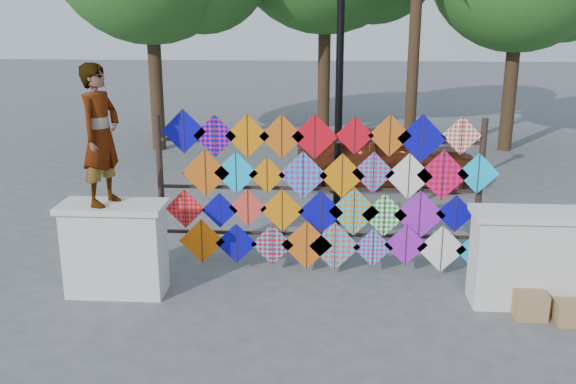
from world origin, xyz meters
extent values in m
plane|color=slate|center=(0.00, 0.00, 0.00)|extent=(80.00, 80.00, 0.00)
cube|color=silver|center=(-2.70, -0.20, 0.60)|extent=(1.30, 0.55, 1.20)
cube|color=silver|center=(-2.70, -0.20, 1.24)|extent=(1.40, 0.65, 0.08)
cube|color=silver|center=(2.70, -0.20, 0.60)|extent=(1.30, 0.55, 1.20)
cube|color=silver|center=(2.70, -0.20, 1.24)|extent=(1.40, 0.65, 0.08)
cylinder|color=black|center=(-2.30, 0.80, 1.15)|extent=(0.09, 0.09, 2.30)
cylinder|color=black|center=(2.30, 0.80, 1.15)|extent=(0.09, 0.09, 2.30)
cube|color=black|center=(0.00, 0.80, 0.55)|extent=(4.60, 0.04, 0.04)
cube|color=black|center=(0.00, 0.80, 1.25)|extent=(4.60, 0.04, 0.04)
cube|color=black|center=(0.00, 0.80, 1.95)|extent=(4.60, 0.04, 0.04)
cube|color=#0A07A9|center=(-1.91, 0.74, 2.08)|extent=(0.65, 0.01, 0.65)
cube|color=black|center=(-1.91, 0.73, 2.08)|extent=(0.01, 0.01, 0.63)
cube|color=#CC137A|center=(-1.47, 0.74, 2.02)|extent=(0.62, 0.01, 0.62)
cube|color=black|center=(-1.47, 0.73, 2.02)|extent=(0.01, 0.01, 0.60)
cube|color=orange|center=(-1.00, 0.74, 2.02)|extent=(0.63, 0.01, 0.63)
cube|color=black|center=(-1.00, 0.73, 2.02)|extent=(0.01, 0.01, 0.62)
cube|color=#D55D13|center=(-0.52, 0.74, 2.02)|extent=(0.64, 0.01, 0.64)
cube|color=black|center=(-0.52, 0.73, 2.02)|extent=(0.01, 0.01, 0.63)
cube|color=red|center=(-0.05, 0.74, 2.02)|extent=(0.65, 0.01, 0.65)
cube|color=black|center=(-0.05, 0.73, 2.02)|extent=(0.01, 0.01, 0.64)
cube|color=red|center=(0.51, 0.74, 2.05)|extent=(0.54, 0.01, 0.54)
cube|color=black|center=(0.51, 0.73, 2.05)|extent=(0.01, 0.01, 0.53)
cube|color=#D55D13|center=(1.00, 0.74, 2.05)|extent=(0.61, 0.01, 0.61)
cube|color=black|center=(1.00, 0.73, 2.05)|extent=(0.01, 0.01, 0.59)
cube|color=#0A07A9|center=(1.44, 0.74, 2.02)|extent=(0.69, 0.01, 0.69)
cube|color=black|center=(1.44, 0.73, 2.02)|extent=(0.01, 0.01, 0.68)
cube|color=white|center=(1.98, 0.74, 2.07)|extent=(0.55, 0.01, 0.55)
cube|color=black|center=(1.98, 0.73, 2.07)|extent=(0.01, 0.01, 0.54)
cube|color=#D55D13|center=(-1.61, 0.70, 1.48)|extent=(0.70, 0.01, 0.70)
cube|color=black|center=(-1.61, 0.69, 1.48)|extent=(0.01, 0.01, 0.69)
cube|color=#0BC6FF|center=(-1.17, 0.70, 1.49)|extent=(0.64, 0.01, 0.64)
cube|color=black|center=(-1.17, 0.69, 1.49)|extent=(0.01, 0.01, 0.62)
cube|color=orange|center=(-0.72, 0.70, 1.46)|extent=(0.53, 0.01, 0.53)
cube|color=black|center=(-0.72, 0.69, 1.46)|extent=(0.01, 0.01, 0.52)
cube|color=purple|center=(-0.21, 0.70, 1.47)|extent=(0.71, 0.01, 0.71)
cube|color=black|center=(-0.21, 0.69, 1.47)|extent=(0.01, 0.01, 0.69)
cube|color=orange|center=(0.35, 0.70, 1.47)|extent=(0.65, 0.01, 0.65)
cube|color=black|center=(0.35, 0.69, 1.47)|extent=(0.01, 0.01, 0.64)
cube|color=#0CBCCE|center=(0.79, 0.70, 1.53)|extent=(0.60, 0.01, 0.60)
cube|color=black|center=(0.79, 0.69, 1.53)|extent=(0.01, 0.01, 0.59)
cube|color=white|center=(1.28, 0.70, 1.48)|extent=(0.67, 0.01, 0.67)
cube|color=black|center=(1.28, 0.69, 1.48)|extent=(0.01, 0.01, 0.66)
cube|color=red|center=(1.75, 0.70, 1.51)|extent=(0.73, 0.01, 0.73)
cube|color=black|center=(1.75, 0.69, 1.51)|extent=(0.01, 0.01, 0.72)
cube|color=#0BC6FF|center=(2.24, 0.70, 1.54)|extent=(0.59, 0.01, 0.59)
cube|color=black|center=(2.24, 0.69, 1.54)|extent=(0.01, 0.01, 0.58)
cube|color=#E73F32|center=(-1.92, 0.66, 0.95)|extent=(0.59, 0.01, 0.59)
cube|color=black|center=(-1.92, 0.65, 0.95)|extent=(0.01, 0.01, 0.58)
cube|color=#0A07A9|center=(-1.42, 0.66, 0.94)|extent=(0.53, 0.01, 0.53)
cube|color=black|center=(-1.42, 0.65, 0.94)|extent=(0.01, 0.01, 0.52)
cube|color=#E73F32|center=(-1.00, 0.66, 0.99)|extent=(0.56, 0.01, 0.56)
cube|color=black|center=(-1.00, 0.65, 0.99)|extent=(0.01, 0.01, 0.55)
cube|color=orange|center=(-0.50, 0.66, 0.96)|extent=(0.64, 0.01, 0.64)
cube|color=black|center=(-0.50, 0.65, 0.96)|extent=(0.01, 0.01, 0.63)
cube|color=#0A07A9|center=(0.05, 0.66, 0.94)|extent=(0.66, 0.01, 0.66)
cube|color=black|center=(0.05, 0.65, 0.94)|extent=(0.01, 0.01, 0.65)
cube|color=#0BC6FF|center=(0.53, 0.66, 0.96)|extent=(0.73, 0.01, 0.73)
cube|color=black|center=(0.53, 0.65, 0.96)|extent=(0.01, 0.01, 0.71)
cube|color=#139C22|center=(0.96, 0.66, 0.91)|extent=(0.65, 0.01, 0.65)
cube|color=black|center=(0.96, 0.65, 0.91)|extent=(0.01, 0.01, 0.64)
cube|color=purple|center=(1.46, 0.66, 0.92)|extent=(0.74, 0.01, 0.74)
cube|color=black|center=(1.46, 0.65, 0.92)|extent=(0.01, 0.01, 0.72)
cube|color=#0A07A9|center=(1.96, 0.66, 0.96)|extent=(0.55, 0.01, 0.55)
cube|color=black|center=(1.96, 0.65, 0.96)|extent=(0.01, 0.01, 0.54)
cube|color=#FF6908|center=(-1.69, 0.62, 0.47)|extent=(0.68, 0.01, 0.68)
cube|color=black|center=(-1.69, 0.61, 0.47)|extent=(0.01, 0.01, 0.67)
cube|color=#0A07A9|center=(-1.18, 0.62, 0.45)|extent=(0.61, 0.01, 0.61)
cube|color=black|center=(-1.18, 0.61, 0.45)|extent=(0.01, 0.01, 0.60)
cube|color=#0BC6FF|center=(-0.65, 0.62, 0.44)|extent=(0.63, 0.01, 0.63)
cube|color=black|center=(-0.65, 0.61, 0.44)|extent=(0.01, 0.01, 0.62)
cube|color=#D55D13|center=(-0.15, 0.62, 0.45)|extent=(0.75, 0.01, 0.75)
cube|color=black|center=(-0.15, 0.61, 0.45)|extent=(0.01, 0.01, 0.74)
cube|color=#0BC6FF|center=(0.26, 0.62, 0.43)|extent=(0.75, 0.01, 0.75)
cube|color=black|center=(0.26, 0.61, 0.43)|extent=(0.01, 0.01, 0.74)
cube|color=#CC137A|center=(0.81, 0.62, 0.43)|extent=(0.58, 0.01, 0.58)
cube|color=black|center=(0.81, 0.61, 0.43)|extent=(0.01, 0.01, 0.57)
cube|color=purple|center=(1.28, 0.62, 0.48)|extent=(0.63, 0.01, 0.63)
cube|color=black|center=(1.28, 0.61, 0.48)|extent=(0.01, 0.01, 0.62)
cube|color=white|center=(1.80, 0.62, 0.43)|extent=(0.71, 0.01, 0.71)
cube|color=black|center=(1.80, 0.61, 0.43)|extent=(0.01, 0.01, 0.70)
cube|color=#0BC6FF|center=(2.26, 0.62, 0.41)|extent=(0.53, 0.01, 0.53)
cube|color=black|center=(2.26, 0.61, 0.41)|extent=(0.01, 0.01, 0.52)
cylinder|color=#3F281B|center=(-4.50, 9.00, 1.93)|extent=(0.36, 0.36, 3.85)
cylinder|color=#3F281B|center=(0.00, 11.00, 2.06)|extent=(0.36, 0.36, 4.12)
cylinder|color=#3F281B|center=(5.00, 9.50, 1.79)|extent=(0.36, 0.36, 3.58)
cylinder|color=#3F281B|center=(2.20, 8.00, 2.75)|extent=(0.28, 0.28, 5.50)
imported|color=#99999E|center=(-2.78, -0.20, 2.20)|extent=(0.61, 0.77, 1.83)
imported|color=#5D210F|center=(1.39, 5.60, 0.67)|extent=(4.03, 1.82, 1.34)
cylinder|color=black|center=(0.30, 2.00, 2.10)|extent=(0.12, 0.12, 4.20)
cube|color=#A68150|center=(2.71, -0.58, 0.17)|extent=(0.39, 0.34, 0.34)
cube|color=#A68150|center=(3.14, -0.72, 0.14)|extent=(0.33, 0.31, 0.28)
camera|label=1|loc=(0.12, -8.12, 3.77)|focal=40.00mm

